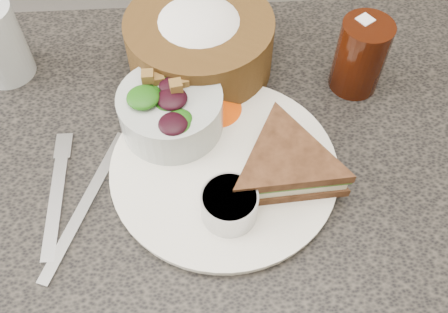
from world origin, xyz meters
TOP-DOWN VIEW (x-y plane):
  - dining_table at (0.00, 0.00)m, footprint 1.00×0.70m
  - dinner_plate at (0.03, 0.02)m, footprint 0.28×0.28m
  - sandwich at (0.10, 0.00)m, footprint 0.17×0.17m
  - salad_bowl at (-0.03, 0.09)m, footprint 0.16×0.16m
  - dressing_ramekin at (0.03, -0.05)m, footprint 0.08×0.08m
  - orange_wedge at (0.03, 0.12)m, footprint 0.10×0.10m
  - fork at (-0.18, -0.01)m, footprint 0.02×0.16m
  - knife at (-0.14, -0.01)m, footprint 0.09×0.21m
  - bread_basket at (0.01, 0.21)m, footprint 0.25×0.25m
  - cola_glass at (0.22, 0.16)m, footprint 0.09×0.09m

SIDE VIEW (x-z plane):
  - dining_table at x=0.00m, z-range 0.00..0.75m
  - knife at x=-0.14m, z-range 0.75..0.75m
  - fork at x=-0.18m, z-range 0.75..0.75m
  - dinner_plate at x=0.03m, z-range 0.75..0.76m
  - orange_wedge at x=0.03m, z-range 0.76..0.79m
  - dressing_ramekin at x=0.03m, z-range 0.76..0.80m
  - sandwich at x=0.10m, z-range 0.76..0.81m
  - salad_bowl at x=-0.03m, z-range 0.76..0.84m
  - bread_basket at x=0.01m, z-range 0.75..0.87m
  - cola_glass at x=0.22m, z-range 0.75..0.87m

